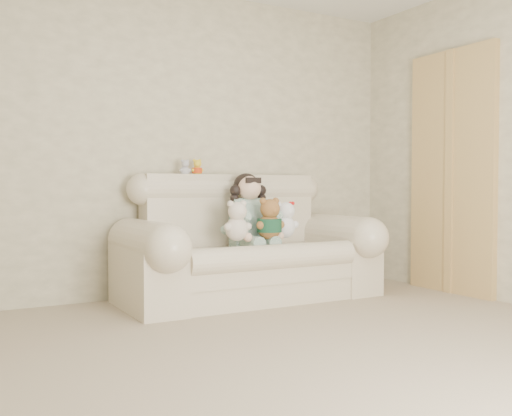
% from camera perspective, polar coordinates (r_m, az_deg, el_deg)
% --- Properties ---
extents(floor, '(5.00, 5.00, 0.00)m').
position_cam_1_polar(floor, '(2.94, 9.25, -16.10)').
color(floor, gray).
rests_on(floor, ground).
extents(wall_back, '(4.50, 0.00, 4.50)m').
position_cam_1_polar(wall_back, '(5.01, -8.99, 6.40)').
color(wall_back, beige).
rests_on(wall_back, ground).
extents(sofa, '(2.10, 0.95, 1.03)m').
position_cam_1_polar(sofa, '(4.79, -0.59, -2.78)').
color(sofa, beige).
rests_on(sofa, floor).
extents(door_panel, '(0.06, 0.90, 2.10)m').
position_cam_1_polar(door_panel, '(5.35, 18.55, 3.36)').
color(door_panel, '#AE834A').
rests_on(door_panel, floor).
extents(seated_child, '(0.42, 0.49, 0.63)m').
position_cam_1_polar(seated_child, '(4.86, -0.71, -0.13)').
color(seated_child, '#2B6952').
rests_on(seated_child, sofa).
extents(brown_teddy, '(0.28, 0.23, 0.39)m').
position_cam_1_polar(brown_teddy, '(4.67, 1.31, -0.66)').
color(brown_teddy, brown).
rests_on(brown_teddy, sofa).
extents(white_cat, '(0.26, 0.22, 0.36)m').
position_cam_1_polar(white_cat, '(4.84, 2.88, -0.77)').
color(white_cat, white).
rests_on(white_cat, sofa).
extents(cream_teddy, '(0.26, 0.21, 0.37)m').
position_cam_1_polar(cream_teddy, '(4.56, -1.88, -0.88)').
color(cream_teddy, silver).
rests_on(cream_teddy, sofa).
extents(yellow_mini_bear, '(0.13, 0.12, 0.17)m').
position_cam_1_polar(yellow_mini_bear, '(4.96, -5.77, 4.08)').
color(yellow_mini_bear, yellow).
rests_on(yellow_mini_bear, sofa).
extents(grey_mini_plush, '(0.11, 0.09, 0.16)m').
position_cam_1_polar(grey_mini_plush, '(4.90, -6.95, 4.06)').
color(grey_mini_plush, '#B7B6BD').
rests_on(grey_mini_plush, sofa).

